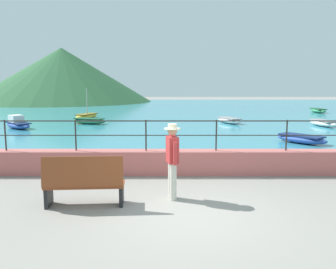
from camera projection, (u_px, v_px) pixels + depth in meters
ground_plane at (186, 214)px, 7.17m from camera, size 120.00×120.00×0.00m
promenade_wall at (180, 162)px, 10.29m from camera, size 20.00×0.56×0.70m
railing at (181, 129)px, 10.14m from camera, size 18.44×0.04×0.90m
lake_water at (172, 111)px, 32.73m from camera, size 64.00×44.32×0.06m
hill_main at (62, 75)px, 48.56m from camera, size 24.81×24.81×7.45m
bench_main at (84, 182)px, 7.52m from camera, size 1.73×0.66×1.13m
person_walking at (172, 158)px, 7.96m from camera, size 0.38×0.55×1.75m
boat_0 at (86, 116)px, 25.62m from camera, size 1.69×2.47×2.21m
boat_1 at (89, 121)px, 22.38m from camera, size 2.47×1.59×0.36m
boat_2 at (229, 120)px, 22.76m from camera, size 1.71×2.47×0.36m
boat_3 at (301, 139)px, 15.24m from camera, size 2.17×2.34×0.36m
boat_4 at (17, 124)px, 20.10m from camera, size 2.27×2.25×0.76m
boat_5 at (317, 110)px, 30.90m from camera, size 1.02×2.34×0.36m
boat_6 at (322, 123)px, 21.22m from camera, size 1.34×2.43×0.36m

